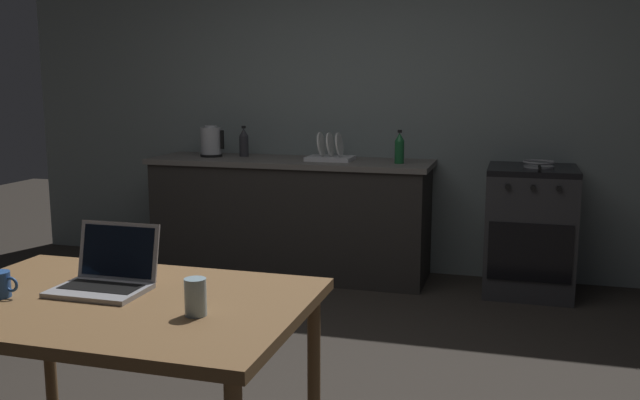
{
  "coord_description": "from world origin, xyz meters",
  "views": [
    {
      "loc": [
        1.17,
        -2.91,
        1.48
      ],
      "look_at": [
        0.13,
        0.74,
        0.82
      ],
      "focal_mm": 38.62,
      "sensor_mm": 36.0,
      "label": 1
    }
  ],
  "objects_px": {
    "frying_pan": "(539,164)",
    "bottle": "(399,148)",
    "drinking_glass": "(196,297)",
    "dish_rack": "(330,154)",
    "coffee_mug": "(0,285)",
    "stove_oven": "(530,230)",
    "dining_table": "(117,318)",
    "electric_kettle": "(211,142)",
    "laptop": "(106,277)",
    "bottle_b": "(244,142)"
  },
  "relations": [
    {
      "from": "frying_pan",
      "to": "bottle",
      "type": "bearing_deg",
      "value": -178.84
    },
    {
      "from": "drinking_glass",
      "to": "dish_rack",
      "type": "xyz_separation_m",
      "value": [
        -0.39,
        3.06,
        0.14
      ]
    },
    {
      "from": "coffee_mug",
      "to": "drinking_glass",
      "type": "relative_size",
      "value": 0.97
    },
    {
      "from": "coffee_mug",
      "to": "bottle",
      "type": "bearing_deg",
      "value": 73.95
    },
    {
      "from": "frying_pan",
      "to": "dish_rack",
      "type": "bearing_deg",
      "value": 178.83
    },
    {
      "from": "stove_oven",
      "to": "dining_table",
      "type": "relative_size",
      "value": 0.69
    },
    {
      "from": "electric_kettle",
      "to": "bottle",
      "type": "relative_size",
      "value": 1.01
    },
    {
      "from": "stove_oven",
      "to": "laptop",
      "type": "distance_m",
      "value": 3.28
    },
    {
      "from": "frying_pan",
      "to": "bottle_b",
      "type": "height_order",
      "value": "bottle_b"
    },
    {
      "from": "electric_kettle",
      "to": "bottle",
      "type": "height_order",
      "value": "electric_kettle"
    },
    {
      "from": "laptop",
      "to": "electric_kettle",
      "type": "distance_m",
      "value": 3.05
    },
    {
      "from": "dish_rack",
      "to": "bottle_b",
      "type": "distance_m",
      "value": 0.73
    },
    {
      "from": "bottle_b",
      "to": "stove_oven",
      "type": "bearing_deg",
      "value": -2.16
    },
    {
      "from": "dining_table",
      "to": "electric_kettle",
      "type": "xyz_separation_m",
      "value": [
        -1.02,
        2.98,
        0.34
      ]
    },
    {
      "from": "frying_pan",
      "to": "dish_rack",
      "type": "distance_m",
      "value": 1.49
    },
    {
      "from": "dining_table",
      "to": "bottle",
      "type": "height_order",
      "value": "bottle"
    },
    {
      "from": "frying_pan",
      "to": "drinking_glass",
      "type": "distance_m",
      "value": 3.22
    },
    {
      "from": "drinking_glass",
      "to": "frying_pan",
      "type": "bearing_deg",
      "value": 69.95
    },
    {
      "from": "bottle",
      "to": "coffee_mug",
      "type": "xyz_separation_m",
      "value": [
        -0.87,
        -3.02,
        -0.22
      ]
    },
    {
      "from": "dining_table",
      "to": "laptop",
      "type": "relative_size",
      "value": 4.06
    },
    {
      "from": "laptop",
      "to": "dish_rack",
      "type": "height_order",
      "value": "dish_rack"
    },
    {
      "from": "laptop",
      "to": "dish_rack",
      "type": "bearing_deg",
      "value": 82.26
    },
    {
      "from": "dining_table",
      "to": "electric_kettle",
      "type": "relative_size",
      "value": 5.31
    },
    {
      "from": "bottle",
      "to": "dish_rack",
      "type": "xyz_separation_m",
      "value": [
        -0.53,
        0.05,
        -0.07
      ]
    },
    {
      "from": "dining_table",
      "to": "drinking_glass",
      "type": "distance_m",
      "value": 0.37
    },
    {
      "from": "frying_pan",
      "to": "bottle_b",
      "type": "xyz_separation_m",
      "value": [
        -2.22,
        0.11,
        0.09
      ]
    },
    {
      "from": "dining_table",
      "to": "coffee_mug",
      "type": "height_order",
      "value": "coffee_mug"
    },
    {
      "from": "bottle",
      "to": "coffee_mug",
      "type": "distance_m",
      "value": 3.15
    },
    {
      "from": "stove_oven",
      "to": "electric_kettle",
      "type": "relative_size",
      "value": 3.66
    },
    {
      "from": "laptop",
      "to": "electric_kettle",
      "type": "bearing_deg",
      "value": 100.87
    },
    {
      "from": "drinking_glass",
      "to": "dining_table",
      "type": "bearing_deg",
      "value": 166.6
    },
    {
      "from": "stove_oven",
      "to": "drinking_glass",
      "type": "distance_m",
      "value": 3.26
    },
    {
      "from": "electric_kettle",
      "to": "dish_rack",
      "type": "relative_size",
      "value": 0.72
    },
    {
      "from": "bottle",
      "to": "bottle_b",
      "type": "distance_m",
      "value": 1.26
    },
    {
      "from": "laptop",
      "to": "bottle",
      "type": "distance_m",
      "value": 2.91
    },
    {
      "from": "laptop",
      "to": "frying_pan",
      "type": "distance_m",
      "value": 3.25
    },
    {
      "from": "stove_oven",
      "to": "bottle_b",
      "type": "xyz_separation_m",
      "value": [
        -2.18,
        0.08,
        0.56
      ]
    },
    {
      "from": "stove_oven",
      "to": "coffee_mug",
      "type": "xyz_separation_m",
      "value": [
        -1.8,
        -3.07,
        0.35
      ]
    },
    {
      "from": "dining_table",
      "to": "bottle_b",
      "type": "bearing_deg",
      "value": 104.26
    },
    {
      "from": "bottle",
      "to": "dish_rack",
      "type": "relative_size",
      "value": 0.71
    },
    {
      "from": "stove_oven",
      "to": "dish_rack",
      "type": "height_order",
      "value": "dish_rack"
    },
    {
      "from": "laptop",
      "to": "coffee_mug",
      "type": "relative_size",
      "value": 2.75
    },
    {
      "from": "drinking_glass",
      "to": "dish_rack",
      "type": "height_order",
      "value": "dish_rack"
    },
    {
      "from": "stove_oven",
      "to": "frying_pan",
      "type": "distance_m",
      "value": 0.48
    },
    {
      "from": "stove_oven",
      "to": "bottle",
      "type": "relative_size",
      "value": 3.71
    },
    {
      "from": "dish_rack",
      "to": "stove_oven",
      "type": "bearing_deg",
      "value": -0.1
    },
    {
      "from": "bottle",
      "to": "bottle_b",
      "type": "relative_size",
      "value": 1.0
    },
    {
      "from": "drinking_glass",
      "to": "bottle_b",
      "type": "xyz_separation_m",
      "value": [
        -1.11,
        3.14,
        0.2
      ]
    },
    {
      "from": "dining_table",
      "to": "laptop",
      "type": "bearing_deg",
      "value": 138.63
    },
    {
      "from": "frying_pan",
      "to": "dish_rack",
      "type": "height_order",
      "value": "dish_rack"
    }
  ]
}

